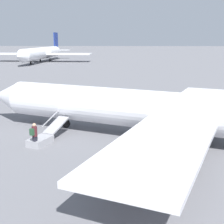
{
  "coord_description": "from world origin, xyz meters",
  "views": [
    {
      "loc": [
        3.07,
        21.43,
        7.15
      ],
      "look_at": [
        3.95,
        -0.65,
        1.95
      ],
      "focal_mm": 50.0,
      "sensor_mm": 36.0,
      "label": 1
    }
  ],
  "objects_px": {
    "airplane_main": "(182,113)",
    "passenger": "(34,134)",
    "boarding_stairs": "(44,138)",
    "airplane_far_center": "(42,53)"
  },
  "relations": [
    {
      "from": "airplane_main",
      "to": "passenger",
      "type": "distance_m",
      "value": 10.13
    },
    {
      "from": "airplane_main",
      "to": "airplane_far_center",
      "type": "bearing_deg",
      "value": -47.07
    },
    {
      "from": "airplane_main",
      "to": "airplane_far_center",
      "type": "relative_size",
      "value": 0.77
    },
    {
      "from": "airplane_far_center",
      "to": "passenger",
      "type": "xyz_separation_m",
      "value": [
        -20.0,
        79.57,
        -1.79
      ]
    },
    {
      "from": "boarding_stairs",
      "to": "passenger",
      "type": "bearing_deg",
      "value": -172.11
    },
    {
      "from": "airplane_far_center",
      "to": "airplane_main",
      "type": "bearing_deg",
      "value": 23.78
    },
    {
      "from": "passenger",
      "to": "boarding_stairs",
      "type": "bearing_deg",
      "value": 7.89
    },
    {
      "from": "airplane_far_center",
      "to": "boarding_stairs",
      "type": "xyz_separation_m",
      "value": [
        -20.29,
        78.41,
        -2.41
      ]
    },
    {
      "from": "airplane_main",
      "to": "airplane_far_center",
      "type": "xyz_separation_m",
      "value": [
        29.95,
        -78.06,
        0.6
      ]
    },
    {
      "from": "airplane_main",
      "to": "passenger",
      "type": "bearing_deg",
      "value": 30.59
    }
  ]
}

